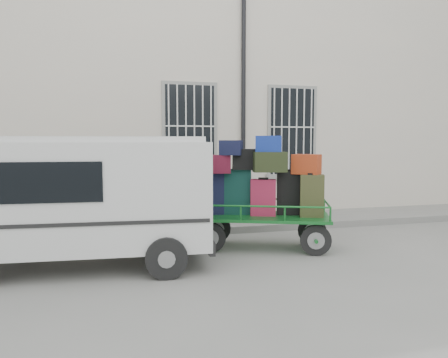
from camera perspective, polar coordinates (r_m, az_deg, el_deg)
ground at (r=8.17m, az=2.49°, el=-9.20°), size 80.00×80.00×0.00m
building at (r=13.30m, az=-4.89°, el=9.27°), size 24.00×5.15×6.00m
sidewalk at (r=10.22m, az=-1.34°, el=-5.89°), size 24.00×1.70×0.15m
luggage_cart at (r=8.13m, az=4.74°, el=-1.57°), size 2.83×1.92×2.10m
van at (r=7.22m, az=-18.54°, el=-1.78°), size 4.24×2.16×2.07m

